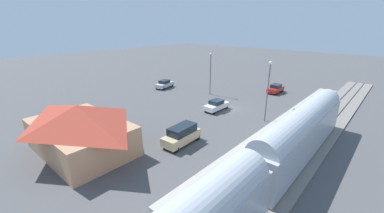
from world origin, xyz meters
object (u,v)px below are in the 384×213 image
pedestrian_on_platform (294,113)px  light_pole_near_platform (268,85)px  suv_tan (182,135)px  light_pole_lot_center (211,69)px  passenger_train (254,175)px  pedestrian_waiting_far (311,101)px  sedan_white (216,105)px  station_building (80,128)px  sedan_silver (164,84)px  sedan_red (276,88)px

pedestrian_on_platform → light_pole_near_platform: bearing=39.6°
suv_tan → light_pole_lot_center: (9.99, -18.54, 3.89)m
passenger_train → pedestrian_on_platform: (3.74, -19.26, -1.58)m
pedestrian_waiting_far → sedan_white: pedestrian_waiting_far is taller
passenger_train → station_building: (18.00, 4.34, -0.12)m
suv_tan → light_pole_lot_center: 21.42m
pedestrian_waiting_far → sedan_silver: pedestrian_waiting_far is taller
sedan_red → light_pole_lot_center: light_pole_lot_center is taller
passenger_train → station_building: bearing=13.6°
light_pole_lot_center → station_building: bearing=96.3°
passenger_train → sedan_white: passenger_train is taller
passenger_train → pedestrian_on_platform: passenger_train is taller
pedestrian_on_platform → sedan_silver: (27.67, -0.70, -0.40)m
passenger_train → sedan_silver: passenger_train is taller
passenger_train → light_pole_near_platform: (6.80, -16.74, 2.44)m
sedan_silver → sedan_white: 17.30m
sedan_white → light_pole_near_platform: bearing=-173.1°
light_pole_near_platform → sedan_red: bearing=-72.2°
pedestrian_waiting_far → light_pole_lot_center: bearing=13.5°
sedan_white → pedestrian_on_platform: bearing=-162.3°
sedan_white → sedan_silver: bearing=-14.0°
pedestrian_waiting_far → sedan_silver: bearing=13.4°
sedan_white → station_building: bearing=80.5°
station_building → sedan_white: (-3.38, -20.14, -1.85)m
station_building → light_pole_lot_center: size_ratio=1.54×
sedan_silver → suv_tan: suv_tan is taller
pedestrian_waiting_far → light_pole_near_platform: 11.15m
light_pole_near_platform → passenger_train: bearing=112.1°
pedestrian_on_platform → light_pole_near_platform: (3.06, 2.53, 4.02)m
station_building → sedan_white: station_building is taller
pedestrian_on_platform → light_pole_near_platform: 5.65m
pedestrian_on_platform → sedan_silver: 27.68m
pedestrian_waiting_far → light_pole_lot_center: (17.39, 4.18, 3.76)m
passenger_train → pedestrian_waiting_far: passenger_train is taller
pedestrian_waiting_far → passenger_train: bearing=97.6°
pedestrian_on_platform → suv_tan: (7.22, 15.37, -0.13)m
passenger_train → sedan_white: bearing=-47.2°
passenger_train → light_pole_lot_center: bearing=-47.0°
sedan_red → sedan_white: size_ratio=1.00×
pedestrian_on_platform → sedan_white: (10.88, 3.47, -0.40)m
sedan_red → sedan_white: bearing=80.0°
passenger_train → pedestrian_waiting_far: bearing=-82.4°
pedestrian_on_platform → sedan_silver: size_ratio=0.36×
pedestrian_on_platform → light_pole_lot_center: 17.90m
pedestrian_on_platform → pedestrian_waiting_far: same height
light_pole_lot_center → light_pole_near_platform: bearing=158.0°
light_pole_lot_center → sedan_red: bearing=-133.4°
pedestrian_on_platform → sedan_silver: bearing=-1.5°
station_building → sedan_red: station_building is taller
passenger_train → light_pole_lot_center: 30.78m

